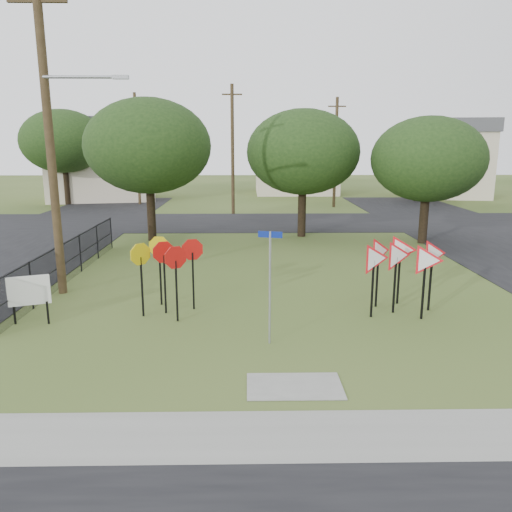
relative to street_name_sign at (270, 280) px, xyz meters
The scene contains 23 objects.
ground 1.72m from the street_name_sign, ahead, with size 140.00×140.00×0.00m, color #3C521E.
sidewalk 4.49m from the street_name_sign, 84.20° to the right, with size 30.00×1.60×0.02m, color gray.
planting_strip 5.62m from the street_name_sign, 85.50° to the right, with size 30.00×0.80×0.02m, color #3C521E.
street_left 15.42m from the street_name_sign, 139.05° to the left, with size 8.00×50.00×0.02m, color black.
street_far 20.12m from the street_name_sign, 88.79° to the left, with size 60.00×8.00×0.02m, color black.
curb_pad 2.91m from the street_name_sign, 79.84° to the right, with size 2.00×1.20×0.02m, color gray.
street_name_sign is the anchor object (origin of this frame).
stop_sign_cluster 3.82m from the street_name_sign, 140.50° to the left, with size 2.02×1.74×2.21m.
yield_sign_cluster 4.68m from the street_name_sign, 31.05° to the left, with size 2.83×1.63×2.25m.
info_board 6.87m from the street_name_sign, 167.23° to the left, with size 1.07×0.42×1.40m.
utility_pole_main 8.92m from the street_name_sign, 146.32° to the left, with size 3.55×0.33×10.00m.
far_pole_a 24.27m from the street_name_sign, 93.76° to the left, with size 1.40×0.24×9.00m.
far_pole_b 28.90m from the street_name_sign, 77.10° to the left, with size 1.40×0.24×8.50m.
far_pole_c 31.67m from the street_name_sign, 107.68° to the left, with size 1.40×0.24×9.00m.
fence_run 9.59m from the street_name_sign, 138.75° to the left, with size 0.05×11.55×1.50m.
house_left 36.71m from the street_name_sign, 111.74° to the left, with size 10.58×8.88×7.20m.
house_mid 40.32m from the street_name_sign, 83.70° to the left, with size 8.40×8.40×6.20m.
house_right 40.53m from the street_name_sign, 62.93° to the left, with size 8.30×8.30×7.20m.
tree_near_left 15.44m from the street_name_sign, 111.66° to the left, with size 6.40×6.40×7.27m.
tree_near_mid 15.51m from the street_name_sign, 80.86° to the left, with size 6.00×6.00×6.80m.
tree_near_right 15.74m from the street_name_sign, 57.15° to the left, with size 5.60×5.60×6.33m.
tree_far_left 34.02m from the street_name_sign, 117.41° to the left, with size 6.80×6.80×7.73m.
tree_far_right 35.26m from the street_name_sign, 65.77° to the left, with size 6.00×6.00×6.80m.
Camera 1 is at (-0.98, -11.98, 4.98)m, focal length 35.00 mm.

